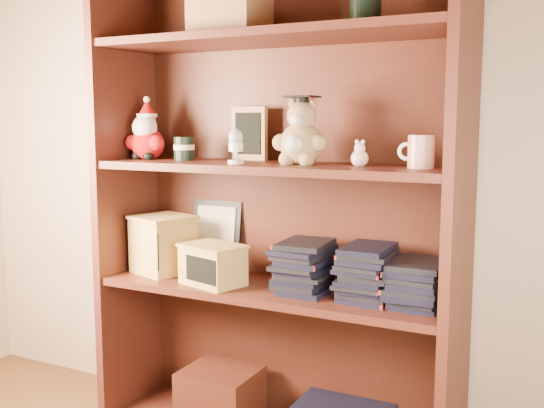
# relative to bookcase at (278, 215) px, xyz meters

# --- Properties ---
(bookcase) EXTENTS (1.20, 0.35, 1.60)m
(bookcase) POSITION_rel_bookcase_xyz_m (0.00, 0.00, 0.00)
(bookcase) COLOR #4D2116
(bookcase) RESTS_ON ground
(shelf_lower) EXTENTS (1.14, 0.33, 0.02)m
(shelf_lower) POSITION_rel_bookcase_xyz_m (0.00, -0.05, -0.24)
(shelf_lower) COLOR #4D2116
(shelf_lower) RESTS_ON ground
(shelf_upper) EXTENTS (1.14, 0.33, 0.02)m
(shelf_upper) POSITION_rel_bookcase_xyz_m (0.00, -0.05, 0.16)
(shelf_upper) COLOR #4D2116
(shelf_upper) RESTS_ON ground
(santa_plush) EXTENTS (0.16, 0.12, 0.23)m
(santa_plush) POSITION_rel_bookcase_xyz_m (-0.49, -0.06, 0.25)
(santa_plush) COLOR #A50F0F
(santa_plush) RESTS_ON shelf_upper
(teachers_tin) EXTENTS (0.07, 0.07, 0.08)m
(teachers_tin) POSITION_rel_bookcase_xyz_m (-0.33, -0.05, 0.21)
(teachers_tin) COLOR black
(teachers_tin) RESTS_ON shelf_upper
(chalkboard_plaque) EXTENTS (0.14, 0.09, 0.18)m
(chalkboard_plaque) POSITION_rel_bookcase_xyz_m (-0.14, 0.06, 0.26)
(chalkboard_plaque) COLOR #9E7547
(chalkboard_plaque) RESTS_ON shelf_upper
(egg_cup) EXTENTS (0.05, 0.05, 0.11)m
(egg_cup) POSITION_rel_bookcase_xyz_m (-0.09, -0.13, 0.23)
(egg_cup) COLOR white
(egg_cup) RESTS_ON shelf_upper
(grad_teddy_bear) EXTENTS (0.18, 0.15, 0.22)m
(grad_teddy_bear) POSITION_rel_bookcase_xyz_m (0.11, -0.06, 0.25)
(grad_teddy_bear) COLOR #A28455
(grad_teddy_bear) RESTS_ON shelf_upper
(pink_figurine) EXTENTS (0.05, 0.05, 0.08)m
(pink_figurine) POSITION_rel_bookcase_xyz_m (0.29, -0.05, 0.20)
(pink_figurine) COLOR beige
(pink_figurine) RESTS_ON shelf_upper
(teacher_mug) EXTENTS (0.11, 0.08, 0.09)m
(teacher_mug) POSITION_rel_bookcase_xyz_m (0.47, -0.05, 0.22)
(teacher_mug) COLOR silver
(teacher_mug) RESTS_ON shelf_upper
(certificate_frame) EXTENTS (0.20, 0.05, 0.25)m
(certificate_frame) POSITION_rel_bookcase_xyz_m (-0.29, 0.09, -0.10)
(certificate_frame) COLOR black
(certificate_frame) RESTS_ON shelf_lower
(treats_box) EXTENTS (0.23, 0.23, 0.20)m
(treats_box) POSITION_rel_bookcase_xyz_m (-0.43, -0.05, -0.13)
(treats_box) COLOR tan
(treats_box) RESTS_ON shelf_lower
(pencils_box) EXTENTS (0.24, 0.20, 0.13)m
(pencils_box) POSITION_rel_bookcase_xyz_m (-0.18, -0.12, -0.16)
(pencils_box) COLOR tan
(pencils_box) RESTS_ON shelf_lower
(book_stack_left) EXTENTS (0.14, 0.20, 0.16)m
(book_stack_left) POSITION_rel_bookcase_xyz_m (0.12, -0.05, -0.15)
(book_stack_left) COLOR black
(book_stack_left) RESTS_ON shelf_lower
(book_stack_mid) EXTENTS (0.14, 0.20, 0.18)m
(book_stack_mid) POSITION_rel_bookcase_xyz_m (0.32, -0.05, -0.14)
(book_stack_mid) COLOR black
(book_stack_mid) RESTS_ON shelf_lower
(book_stack_right) EXTENTS (0.14, 0.20, 0.13)m
(book_stack_right) POSITION_rel_bookcase_xyz_m (0.47, -0.05, -0.16)
(book_stack_right) COLOR black
(book_stack_right) RESTS_ON shelf_lower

